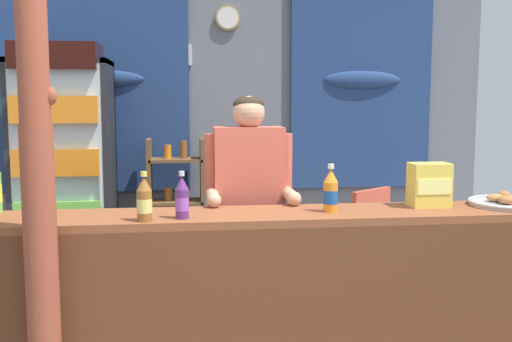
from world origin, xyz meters
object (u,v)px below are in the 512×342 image
object	(u,v)px
drink_fridge	(63,158)
timber_post	(36,138)
soda_bottle_iced_tea	(144,200)
bottle_shelf_rack	(177,206)
stall_counter	(258,286)
shopkeeper	(249,192)
soda_bottle_grape_soda	(182,199)
soda_bottle_orange_soda	(331,192)
pastry_tray	(510,202)
snack_box_instant_noodle	(429,185)
plastic_lawn_chair	(356,236)

from	to	relation	value
drink_fridge	timber_post	bearing A→B (deg)	-82.08
drink_fridge	soda_bottle_iced_tea	world-z (taller)	drink_fridge
bottle_shelf_rack	soda_bottle_iced_tea	xyz separation A→B (m)	(-0.13, -2.13, 0.40)
stall_counter	drink_fridge	xyz separation A→B (m)	(-1.30, 1.87, 0.50)
shopkeeper	soda_bottle_grape_soda	distance (m)	0.68
soda_bottle_grape_soda	soda_bottle_orange_soda	size ratio (longest dim) A/B	0.93
shopkeeper	soda_bottle_grape_soda	size ratio (longest dim) A/B	6.47
pastry_tray	soda_bottle_iced_tea	bearing A→B (deg)	-174.73
soda_bottle_orange_soda	stall_counter	bearing A→B (deg)	-169.13
stall_counter	timber_post	xyz separation A→B (m)	(-1.01, -0.21, 0.78)
soda_bottle_iced_tea	shopkeeper	bearing A→B (deg)	46.14
shopkeeper	soda_bottle_iced_tea	world-z (taller)	shopkeeper
timber_post	pastry_tray	size ratio (longest dim) A/B	6.23
soda_bottle_grape_soda	snack_box_instant_noodle	world-z (taller)	snack_box_instant_noodle
shopkeeper	soda_bottle_iced_tea	xyz separation A→B (m)	(-0.57, -0.60, 0.06)
bottle_shelf_rack	pastry_tray	size ratio (longest dim) A/B	2.65
stall_counter	pastry_tray	bearing A→B (deg)	5.24
timber_post	soda_bottle_grape_soda	world-z (taller)	timber_post
soda_bottle_grape_soda	soda_bottle_orange_soda	distance (m)	0.77
soda_bottle_grape_soda	snack_box_instant_noodle	bearing A→B (deg)	7.24
stall_counter	timber_post	bearing A→B (deg)	-167.94
timber_post	stall_counter	bearing A→B (deg)	12.06
drink_fridge	bottle_shelf_rack	xyz separation A→B (m)	(0.87, 0.20, -0.43)
drink_fridge	soda_bottle_iced_tea	size ratio (longest dim) A/B	7.97
snack_box_instant_noodle	pastry_tray	size ratio (longest dim) A/B	0.54
timber_post	soda_bottle_orange_soda	world-z (taller)	timber_post
bottle_shelf_rack	soda_bottle_iced_tea	distance (m)	2.17
drink_fridge	soda_bottle_orange_soda	world-z (taller)	drink_fridge
soda_bottle_orange_soda	soda_bottle_grape_soda	bearing A→B (deg)	-173.63
bottle_shelf_rack	pastry_tray	world-z (taller)	bottle_shelf_rack
soda_bottle_orange_soda	pastry_tray	distance (m)	1.03
bottle_shelf_rack	soda_bottle_orange_soda	size ratio (longest dim) A/B	4.69
plastic_lawn_chair	soda_bottle_iced_tea	size ratio (longest dim) A/B	3.57
timber_post	pastry_tray	world-z (taller)	timber_post
bottle_shelf_rack	soda_bottle_iced_tea	size ratio (longest dim) A/B	4.89
timber_post	plastic_lawn_chair	distance (m)	2.57
bottle_shelf_rack	pastry_tray	bearing A→B (deg)	-46.45
snack_box_instant_noodle	drink_fridge	bearing A→B (deg)	142.87
stall_counter	soda_bottle_orange_soda	size ratio (longest dim) A/B	13.25
timber_post	bottle_shelf_rack	world-z (taller)	timber_post
drink_fridge	soda_bottle_orange_soda	size ratio (longest dim) A/B	7.63
plastic_lawn_chair	pastry_tray	world-z (taller)	pastry_tray
pastry_tray	drink_fridge	bearing A→B (deg)	147.35
shopkeeper	soda_bottle_orange_soda	size ratio (longest dim) A/B	6.04
stall_counter	soda_bottle_orange_soda	bearing A→B (deg)	10.87
timber_post	soda_bottle_grape_soda	distance (m)	0.73
plastic_lawn_chair	pastry_tray	xyz separation A→B (m)	(0.52, -1.15, 0.44)
pastry_tray	timber_post	bearing A→B (deg)	-171.90
drink_fridge	plastic_lawn_chair	world-z (taller)	drink_fridge
shopkeeper	soda_bottle_orange_soda	world-z (taller)	shopkeeper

